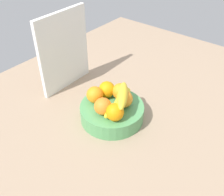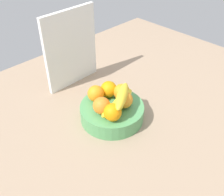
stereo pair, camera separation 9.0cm
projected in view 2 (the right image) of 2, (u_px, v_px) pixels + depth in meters
ground_plane at (123, 119)px, 109.73cm from camera, size 180.00×140.00×3.00cm
fruit_bowl at (112, 112)px, 106.32cm from camera, size 25.87×25.87×6.47cm
orange_front_left at (96, 94)px, 105.16cm from camera, size 6.85×6.85×6.85cm
orange_front_right at (102, 106)px, 99.07cm from camera, size 6.85×6.85×6.85cm
orange_center at (113, 112)px, 96.04cm from camera, size 6.85×6.85×6.85cm
orange_back_left at (124, 100)px, 101.95cm from camera, size 6.85×6.85×6.85cm
orange_back_right at (122, 92)px, 106.02cm from camera, size 6.85×6.85×6.85cm
orange_top_stack at (108, 89)px, 107.42cm from camera, size 6.85×6.85×6.85cm
banana_bunch at (120, 101)px, 100.00cm from camera, size 18.58×12.63×8.40cm
cutting_board at (71, 49)px, 118.68cm from camera, size 28.02×2.16×36.00cm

